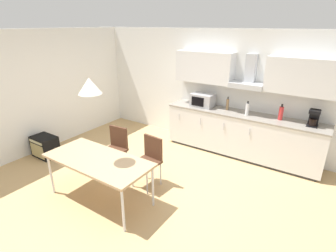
{
  "coord_description": "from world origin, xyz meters",
  "views": [
    {
      "loc": [
        2.47,
        -2.88,
        2.63
      ],
      "look_at": [
        0.18,
        0.56,
        1.0
      ],
      "focal_mm": 28.0,
      "sensor_mm": 36.0,
      "label": 1
    }
  ],
  "objects_px": {
    "microwave": "(203,100)",
    "coffee_maker": "(314,118)",
    "chair_far_right": "(149,157)",
    "pendant_lamp": "(90,86)",
    "dining_table": "(98,161)",
    "guitar_amp": "(45,146)",
    "bottle_white": "(247,109)",
    "bottle_brown": "(227,104)",
    "bottle_red": "(281,113)",
    "chair_far_left": "(116,146)"
  },
  "relations": [
    {
      "from": "microwave",
      "to": "coffee_maker",
      "type": "bearing_deg",
      "value": 0.7
    },
    {
      "from": "chair_far_right",
      "to": "pendant_lamp",
      "type": "xyz_separation_m",
      "value": [
        -0.39,
        -0.77,
        1.3
      ]
    },
    {
      "from": "dining_table",
      "to": "guitar_amp",
      "type": "xyz_separation_m",
      "value": [
        -2.07,
        0.37,
        -0.46
      ]
    },
    {
      "from": "bottle_white",
      "to": "pendant_lamp",
      "type": "relative_size",
      "value": 0.9
    },
    {
      "from": "microwave",
      "to": "dining_table",
      "type": "height_order",
      "value": "microwave"
    },
    {
      "from": "bottle_white",
      "to": "chair_far_right",
      "type": "relative_size",
      "value": 0.33
    },
    {
      "from": "coffee_maker",
      "to": "bottle_brown",
      "type": "bearing_deg",
      "value": 179.14
    },
    {
      "from": "coffee_maker",
      "to": "bottle_white",
      "type": "height_order",
      "value": "coffee_maker"
    },
    {
      "from": "dining_table",
      "to": "guitar_amp",
      "type": "distance_m",
      "value": 2.16
    },
    {
      "from": "bottle_red",
      "to": "guitar_amp",
      "type": "bearing_deg",
      "value": -149.79
    },
    {
      "from": "chair_far_right",
      "to": "chair_far_left",
      "type": "xyz_separation_m",
      "value": [
        -0.78,
        -0.0,
        0.0
      ]
    },
    {
      "from": "bottle_red",
      "to": "pendant_lamp",
      "type": "height_order",
      "value": "pendant_lamp"
    },
    {
      "from": "dining_table",
      "to": "chair_far_right",
      "type": "height_order",
      "value": "chair_far_right"
    },
    {
      "from": "bottle_brown",
      "to": "guitar_amp",
      "type": "distance_m",
      "value": 3.93
    },
    {
      "from": "bottle_red",
      "to": "dining_table",
      "type": "distance_m",
      "value": 3.42
    },
    {
      "from": "coffee_maker",
      "to": "guitar_amp",
      "type": "bearing_deg",
      "value": -152.95
    },
    {
      "from": "chair_far_left",
      "to": "bottle_red",
      "type": "bearing_deg",
      "value": 39.62
    },
    {
      "from": "chair_far_right",
      "to": "chair_far_left",
      "type": "bearing_deg",
      "value": -180.0
    },
    {
      "from": "microwave",
      "to": "bottle_red",
      "type": "height_order",
      "value": "bottle_red"
    },
    {
      "from": "bottle_brown",
      "to": "pendant_lamp",
      "type": "height_order",
      "value": "pendant_lamp"
    },
    {
      "from": "coffee_maker",
      "to": "bottle_red",
      "type": "height_order",
      "value": "bottle_red"
    },
    {
      "from": "chair_far_right",
      "to": "pendant_lamp",
      "type": "height_order",
      "value": "pendant_lamp"
    },
    {
      "from": "bottle_brown",
      "to": "pendant_lamp",
      "type": "distance_m",
      "value": 3.02
    },
    {
      "from": "bottle_white",
      "to": "bottle_brown",
      "type": "bearing_deg",
      "value": 167.95
    },
    {
      "from": "chair_far_right",
      "to": "pendant_lamp",
      "type": "distance_m",
      "value": 1.56
    },
    {
      "from": "bottle_red",
      "to": "chair_far_right",
      "type": "relative_size",
      "value": 0.35
    },
    {
      "from": "microwave",
      "to": "bottle_red",
      "type": "bearing_deg",
      "value": 1.31
    },
    {
      "from": "coffee_maker",
      "to": "pendant_lamp",
      "type": "bearing_deg",
      "value": -133.02
    },
    {
      "from": "pendant_lamp",
      "to": "chair_far_right",
      "type": "bearing_deg",
      "value": 63.18
    },
    {
      "from": "coffee_maker",
      "to": "pendant_lamp",
      "type": "xyz_separation_m",
      "value": [
        -2.55,
        -2.73,
        0.76
      ]
    },
    {
      "from": "microwave",
      "to": "bottle_brown",
      "type": "xyz_separation_m",
      "value": [
        0.55,
        0.05,
        -0.02
      ]
    },
    {
      "from": "bottle_white",
      "to": "chair_far_right",
      "type": "xyz_separation_m",
      "value": [
        -1.0,
        -1.89,
        -0.51
      ]
    },
    {
      "from": "bottle_white",
      "to": "guitar_amp",
      "type": "relative_size",
      "value": 0.55
    },
    {
      "from": "coffee_maker",
      "to": "chair_far_left",
      "type": "height_order",
      "value": "coffee_maker"
    },
    {
      "from": "guitar_amp",
      "to": "dining_table",
      "type": "bearing_deg",
      "value": -10.16
    },
    {
      "from": "chair_far_left",
      "to": "coffee_maker",
      "type": "bearing_deg",
      "value": 33.79
    },
    {
      "from": "bottle_red",
      "to": "pendant_lamp",
      "type": "bearing_deg",
      "value": -126.09
    },
    {
      "from": "bottle_red",
      "to": "bottle_brown",
      "type": "relative_size",
      "value": 1.08
    },
    {
      "from": "chair_far_right",
      "to": "pendant_lamp",
      "type": "bearing_deg",
      "value": -116.82
    },
    {
      "from": "microwave",
      "to": "bottle_red",
      "type": "relative_size",
      "value": 1.56
    },
    {
      "from": "chair_far_left",
      "to": "pendant_lamp",
      "type": "distance_m",
      "value": 1.56
    },
    {
      "from": "coffee_maker",
      "to": "microwave",
      "type": "bearing_deg",
      "value": -179.3
    },
    {
      "from": "microwave",
      "to": "guitar_amp",
      "type": "distance_m",
      "value": 3.49
    },
    {
      "from": "bottle_brown",
      "to": "chair_far_right",
      "type": "height_order",
      "value": "bottle_brown"
    },
    {
      "from": "guitar_amp",
      "to": "pendant_lamp",
      "type": "bearing_deg",
      "value": -10.16
    },
    {
      "from": "dining_table",
      "to": "chair_far_right",
      "type": "distance_m",
      "value": 0.87
    },
    {
      "from": "chair_far_left",
      "to": "pendant_lamp",
      "type": "xyz_separation_m",
      "value": [
        0.39,
        -0.77,
        1.3
      ]
    },
    {
      "from": "bottle_red",
      "to": "dining_table",
      "type": "xyz_separation_m",
      "value": [
        -2.0,
        -2.74,
        -0.37
      ]
    },
    {
      "from": "bottle_red",
      "to": "bottle_brown",
      "type": "distance_m",
      "value": 1.06
    },
    {
      "from": "dining_table",
      "to": "coffee_maker",
      "type": "bearing_deg",
      "value": 46.98
    }
  ]
}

